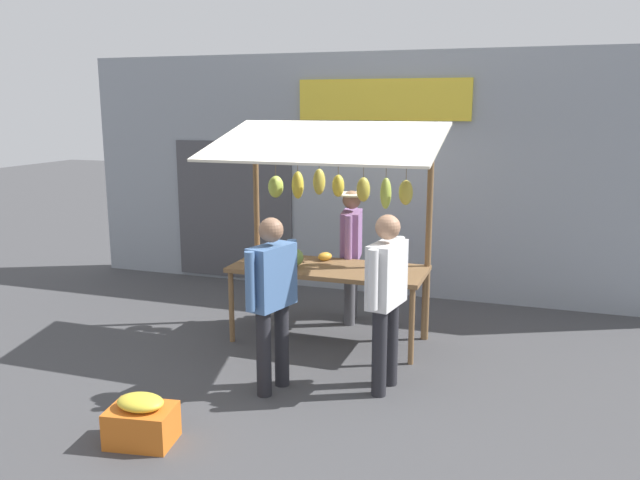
% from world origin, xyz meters
% --- Properties ---
extents(ground_plane, '(40.00, 40.00, 0.00)m').
position_xyz_m(ground_plane, '(0.00, 0.00, 0.00)').
color(ground_plane, '#424244').
extents(street_backdrop, '(9.00, 0.30, 3.40)m').
position_xyz_m(street_backdrop, '(0.04, -2.20, 1.70)').
color(street_backdrop, '#8C939E').
rests_on(street_backdrop, ground).
extents(market_stall, '(2.50, 1.46, 2.50)m').
position_xyz_m(market_stall, '(0.02, -0.05, 1.55)').
color(market_stall, brown).
rests_on(market_stall, ground).
extents(vendor_with_sunhat, '(0.43, 0.70, 1.66)m').
position_xyz_m(vendor_with_sunhat, '(-0.05, -0.75, 0.98)').
color(vendor_with_sunhat, '#4C4C51').
rests_on(vendor_with_sunhat, ground).
extents(shopper_with_ponytail, '(0.34, 0.69, 1.68)m').
position_xyz_m(shopper_with_ponytail, '(0.09, 1.44, 0.98)').
color(shopper_with_ponytail, '#232328').
rests_on(shopper_with_ponytail, ground).
extents(shopper_in_striped_shirt, '(0.30, 0.71, 1.70)m').
position_xyz_m(shopper_in_striped_shirt, '(-0.92, 1.09, 0.99)').
color(shopper_in_striped_shirt, '#232328').
rests_on(shopper_in_striped_shirt, ground).
extents(produce_crate_near, '(0.57, 0.45, 0.41)m').
position_xyz_m(produce_crate_near, '(0.71, 2.70, 0.19)').
color(produce_crate_near, '#D1661E').
rests_on(produce_crate_near, ground).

